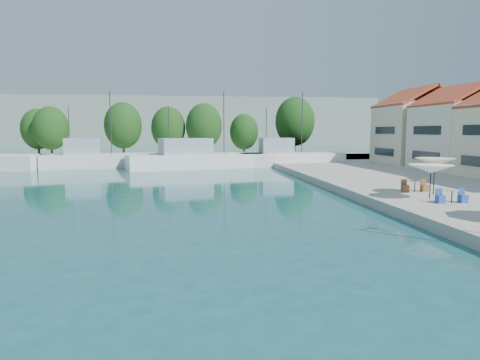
{
  "coord_description": "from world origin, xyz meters",
  "views": [
    {
      "loc": [
        -5.37,
        -0.55,
        4.71
      ],
      "look_at": [
        -1.97,
        26.0,
        1.64
      ],
      "focal_mm": 32.0,
      "sensor_mm": 36.0,
      "label": 1
    }
  ],
  "objects": [
    {
      "name": "tree_05",
      "position": [
        -8.0,
        68.79,
        5.21
      ],
      "size": [
        5.4,
        5.4,
        8.0
      ],
      "color": "#3F2B19",
      "rests_on": "quay_far"
    },
    {
      "name": "building_06",
      "position": [
        24.0,
        51.0,
        5.5
      ],
      "size": [
        9.0,
        8.8,
        10.2
      ],
      "color": "beige",
      "rests_on": "quay_right"
    },
    {
      "name": "trawler_02",
      "position": [
        -16.69,
        56.49,
        1.07
      ],
      "size": [
        14.8,
        6.59,
        10.2
      ],
      "rotation": [
        0.0,
        0.0,
        0.21
      ],
      "color": "silver",
      "rests_on": "ground"
    },
    {
      "name": "tree_03",
      "position": [
        -25.83,
        68.63,
        5.15
      ],
      "size": [
        5.33,
        5.33,
        7.89
      ],
      "color": "#3F2B19",
      "rests_on": "quay_far"
    },
    {
      "name": "trawler_03",
      "position": [
        -2.87,
        54.54,
        1.07
      ],
      "size": [
        21.34,
        10.11,
        10.2
      ],
      "rotation": [
        0.0,
        0.0,
        0.24
      ],
      "color": "white",
      "rests_on": "ground"
    },
    {
      "name": "cafe_table_02",
      "position": [
        9.78,
        21.95,
        0.89
      ],
      "size": [
        1.82,
        0.7,
        0.76
      ],
      "color": "black",
      "rests_on": "quay_right"
    },
    {
      "name": "quay_far",
      "position": [
        -8.0,
        67.0,
        0.3
      ],
      "size": [
        90.0,
        16.0,
        0.6
      ],
      "primitive_type": "cube",
      "color": "gray",
      "rests_on": "ground"
    },
    {
      "name": "tree_06",
      "position": [
        -2.36,
        68.19,
        5.52
      ],
      "size": [
        5.75,
        5.75,
        8.52
      ],
      "color": "#3F2B19",
      "rests_on": "quay_far"
    },
    {
      "name": "cafe_table_03",
      "position": [
        10.1,
        26.51,
        0.89
      ],
      "size": [
        1.82,
        0.7,
        0.76
      ],
      "color": "black",
      "rests_on": "quay_right"
    },
    {
      "name": "tree_08",
      "position": [
        13.35,
        71.53,
        6.35
      ],
      "size": [
        6.72,
        6.72,
        9.95
      ],
      "color": "#3F2B19",
      "rests_on": "quay_far"
    },
    {
      "name": "trawler_04",
      "position": [
        8.39,
        55.36,
        1.07
      ],
      "size": [
        14.16,
        4.33,
        10.2
      ],
      "rotation": [
        0.0,
        0.0,
        0.05
      ],
      "color": "silver",
      "rests_on": "ground"
    },
    {
      "name": "tree_07",
      "position": [
        4.22,
        69.24,
        4.59
      ],
      "size": [
        4.67,
        4.67,
        6.92
      ],
      "color": "#3F2B19",
      "rests_on": "quay_far"
    },
    {
      "name": "hill_east",
      "position": [
        40.0,
        180.0,
        6.0
      ],
      "size": [
        140.0,
        40.0,
        12.0
      ],
      "primitive_type": "cube",
      "color": "gray",
      "rests_on": "ground"
    },
    {
      "name": "umbrella_cream",
      "position": [
        10.62,
        25.15,
        2.72
      ],
      "size": [
        2.59,
        2.59,
        2.38
      ],
      "color": "black",
      "rests_on": "quay_right"
    },
    {
      "name": "building_05",
      "position": [
        24.0,
        42.0,
        5.26
      ],
      "size": [
        8.4,
        8.8,
        9.7
      ],
      "color": "silver",
      "rests_on": "quay_right"
    },
    {
      "name": "tree_02",
      "position": [
        -28.69,
        71.69,
        5.03
      ],
      "size": [
        5.18,
        5.18,
        7.67
      ],
      "color": "#3F2B19",
      "rests_on": "quay_far"
    },
    {
      "name": "hill_west",
      "position": [
        -30.0,
        160.0,
        8.0
      ],
      "size": [
        180.0,
        40.0,
        16.0
      ],
      "primitive_type": "cube",
      "color": "gray",
      "rests_on": "ground"
    },
    {
      "name": "tree_04",
      "position": [
        -15.04,
        68.96,
        5.58
      ],
      "size": [
        5.83,
        5.83,
        8.62
      ],
      "color": "#3F2B19",
      "rests_on": "quay_far"
    },
    {
      "name": "umbrella_white",
      "position": [
        9.29,
        23.39,
        2.44
      ],
      "size": [
        2.69,
        2.69,
        2.09
      ],
      "color": "black",
      "rests_on": "quay_right"
    }
  ]
}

